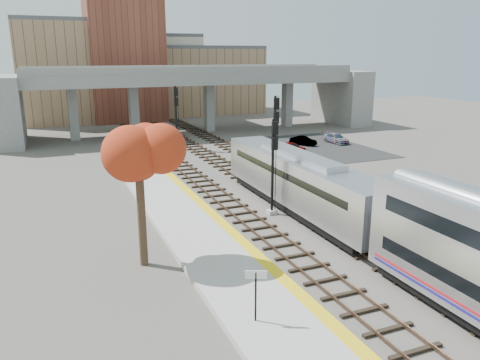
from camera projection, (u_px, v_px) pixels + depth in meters
name	position (u px, v px, depth m)	size (l,w,h in m)	color
ground	(349.00, 252.00, 27.06)	(160.00, 160.00, 0.00)	#47423D
platform	(232.00, 271.00, 24.32)	(4.50, 60.00, 0.35)	#9E9E99
yellow_strip	(265.00, 262.00, 24.98)	(0.70, 60.00, 0.01)	yellow
tracks	(268.00, 192.00, 38.52)	(10.70, 95.00, 0.25)	black
overpass	(195.00, 92.00, 67.47)	(54.00, 12.00, 9.50)	slate
buildings_far	(140.00, 72.00, 84.79)	(43.00, 21.00, 20.60)	#937355
parking_lot	(309.00, 148.00, 57.21)	(14.00, 18.00, 0.04)	black
locomotive	(299.00, 181.00, 33.73)	(3.02, 19.05, 4.10)	#A8AAB2
signal_mast_near	(273.00, 169.00, 32.66)	(0.60, 0.64, 6.83)	#9E9E99
signal_mast_mid	(275.00, 139.00, 41.04)	(0.60, 0.64, 7.65)	#9E9E99
signal_mast_far	(176.00, 118.00, 55.38)	(0.60, 0.64, 7.51)	#9E9E99
station_sign	(256.00, 285.00, 19.10)	(0.84, 0.41, 2.27)	black
tree	(139.00, 164.00, 24.08)	(3.60, 3.60, 7.59)	#382619
car_a	(292.00, 147.00, 54.32)	(1.40, 3.47, 1.18)	#99999E
car_b	(303.00, 141.00, 58.56)	(1.18, 3.39, 1.12)	#99999E
car_c	(336.00, 138.00, 60.06)	(1.67, 4.11, 1.19)	#99999E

